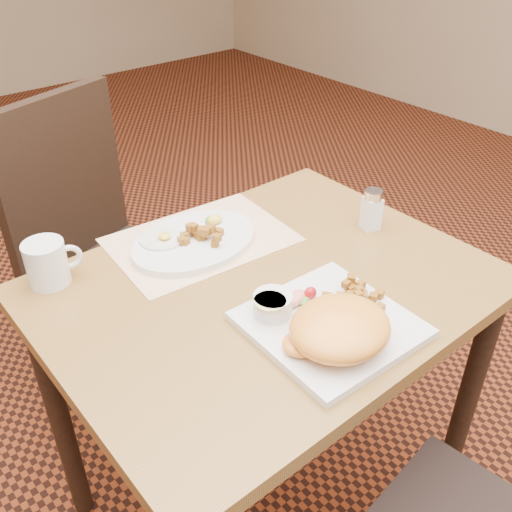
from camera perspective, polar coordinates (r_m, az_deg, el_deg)
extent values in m
plane|color=black|center=(1.74, 0.89, -23.02)|extent=(8.00, 8.00, 0.00)
cube|color=olive|center=(1.19, 1.19, -3.36)|extent=(0.90, 0.70, 0.03)
cylinder|color=black|center=(1.56, 20.27, -13.67)|extent=(0.05, 0.05, 0.71)
cylinder|color=black|center=(1.51, -19.00, -15.18)|extent=(0.05, 0.05, 0.71)
cylinder|color=black|center=(1.81, 4.47, -3.52)|extent=(0.05, 0.05, 0.71)
cube|color=black|center=(1.75, -12.93, -2.25)|extent=(0.53, 0.53, 0.05)
cylinder|color=black|center=(2.09, -12.36, -3.50)|extent=(0.04, 0.04, 0.42)
cylinder|color=black|center=(1.90, -4.33, -7.09)|extent=(0.04, 0.04, 0.42)
cylinder|color=black|center=(1.92, -19.68, -8.90)|extent=(0.04, 0.04, 0.42)
cylinder|color=black|center=(1.71, -11.61, -13.67)|extent=(0.04, 0.04, 0.42)
cube|color=black|center=(1.75, -18.85, 7.08)|extent=(0.41, 0.17, 0.50)
cube|color=white|center=(1.32, -5.54, 1.63)|extent=(0.42, 0.31, 0.00)
cube|color=silver|center=(1.07, 7.38, -6.82)|extent=(0.29, 0.29, 0.02)
ellipsoid|color=#FC9C31|center=(1.01, 8.41, -7.11)|extent=(0.19, 0.17, 0.07)
ellipsoid|color=#FC9C31|center=(1.02, 10.10, -7.97)|extent=(0.07, 0.07, 0.03)
ellipsoid|color=#FC9C31|center=(1.00, 4.67, -8.67)|extent=(0.07, 0.07, 0.03)
cylinder|color=silver|center=(1.07, 1.68, -4.86)|extent=(0.07, 0.07, 0.04)
cylinder|color=beige|center=(1.05, 1.40, -4.58)|extent=(0.06, 0.06, 0.01)
ellipsoid|color=#387223|center=(1.11, 4.70, -4.27)|extent=(0.05, 0.05, 0.01)
ellipsoid|color=red|center=(1.11, 5.46, -3.71)|extent=(0.03, 0.02, 0.03)
ellipsoid|color=#F28C72|center=(1.10, 3.97, -4.24)|extent=(0.07, 0.05, 0.02)
cylinder|color=white|center=(1.30, -9.42, 1.73)|extent=(0.10, 0.10, 0.01)
ellipsoid|color=yellow|center=(1.29, -9.14, 1.97)|extent=(0.03, 0.03, 0.01)
ellipsoid|color=#387223|center=(1.36, -4.43, 3.71)|extent=(0.04, 0.04, 0.01)
ellipsoid|color=yellow|center=(1.35, -4.14, 3.70)|extent=(0.04, 0.03, 0.02)
cube|color=white|center=(1.37, 11.45, 4.20)|extent=(0.05, 0.05, 0.08)
cylinder|color=silver|center=(1.35, 11.69, 6.05)|extent=(0.05, 0.05, 0.02)
cylinder|color=silver|center=(1.23, -20.21, -0.69)|extent=(0.08, 0.08, 0.09)
torus|color=silver|center=(1.23, -18.20, -0.10)|extent=(0.06, 0.03, 0.06)
cube|color=#9A6018|center=(1.12, 9.67, -3.99)|extent=(0.02, 0.02, 0.01)
cube|color=#9A6018|center=(1.11, 7.06, -4.18)|extent=(0.03, 0.03, 0.02)
cube|color=#9A6018|center=(1.13, 9.00, -2.81)|extent=(0.02, 0.02, 0.01)
cube|color=#9A6018|center=(1.13, 9.27, -3.73)|extent=(0.02, 0.02, 0.01)
cube|color=#9A6018|center=(1.14, 12.20, -3.74)|extent=(0.02, 0.02, 0.02)
cube|color=#9A6018|center=(1.11, 12.29, -5.06)|extent=(0.02, 0.02, 0.01)
cube|color=#9A6018|center=(1.09, 8.41, -4.18)|extent=(0.02, 0.02, 0.02)
cube|color=#9A6018|center=(1.08, 8.17, -5.44)|extent=(0.02, 0.02, 0.02)
cube|color=#9A6018|center=(1.13, 10.23, -3.66)|extent=(0.03, 0.03, 0.02)
cube|color=#9A6018|center=(1.13, 9.52, -3.80)|extent=(0.02, 0.02, 0.02)
cube|color=#9A6018|center=(1.13, 10.30, -3.89)|extent=(0.03, 0.03, 0.02)
cube|color=#9A6018|center=(1.14, 9.78, -3.31)|extent=(0.03, 0.03, 0.02)
cube|color=#9A6018|center=(1.14, 9.49, -3.31)|extent=(0.02, 0.02, 0.02)
cube|color=#9A6018|center=(1.09, 9.53, -4.26)|extent=(0.02, 0.02, 0.01)
cube|color=#9A6018|center=(1.13, 11.62, -4.08)|extent=(0.02, 0.02, 0.02)
cube|color=#9A6018|center=(1.15, 10.40, -3.02)|extent=(0.02, 0.02, 0.02)
cube|color=#9A6018|center=(1.14, 10.39, -2.81)|extent=(0.02, 0.01, 0.01)
cube|color=#9A6018|center=(1.12, 10.58, -4.03)|extent=(0.03, 0.03, 0.02)
cube|color=#9A6018|center=(1.14, 9.50, -2.30)|extent=(0.02, 0.02, 0.02)
cube|color=#9A6018|center=(1.12, 9.31, -4.07)|extent=(0.02, 0.02, 0.02)
cube|color=#9A6018|center=(1.12, 10.25, -3.34)|extent=(0.02, 0.02, 0.01)
cube|color=#9A6018|center=(1.11, 9.44, -4.38)|extent=(0.02, 0.02, 0.02)
cube|color=#9A6018|center=(1.11, 8.94, -4.63)|extent=(0.02, 0.02, 0.01)
cube|color=#9A6018|center=(1.08, 10.01, -4.62)|extent=(0.03, 0.03, 0.02)
cube|color=#9A6018|center=(1.10, 10.18, -3.86)|extent=(0.02, 0.02, 0.01)
cube|color=#9A6018|center=(1.29, -7.19, 1.97)|extent=(0.02, 0.02, 0.02)
cube|color=#9A6018|center=(1.28, -5.43, 2.46)|extent=(0.02, 0.02, 0.02)
cube|color=#9A6018|center=(1.30, -3.73, 2.40)|extent=(0.02, 0.02, 0.02)
cube|color=#9A6018|center=(1.28, -5.47, 2.60)|extent=(0.02, 0.02, 0.01)
cube|color=#9A6018|center=(1.28, -4.65, 2.74)|extent=(0.03, 0.03, 0.02)
cube|color=#9A6018|center=(1.31, -6.12, 2.45)|extent=(0.03, 0.03, 0.02)
cube|color=#9A6018|center=(1.29, -6.23, 2.82)|extent=(0.02, 0.02, 0.02)
cube|color=#9A6018|center=(1.26, -4.13, 1.24)|extent=(0.02, 0.02, 0.02)
cube|color=#9A6018|center=(1.29, -6.56, 2.84)|extent=(0.02, 0.02, 0.02)
cube|color=#9A6018|center=(1.29, -5.48, 2.08)|extent=(0.03, 0.03, 0.02)
cube|color=#9A6018|center=(1.25, -3.93, 1.83)|extent=(0.02, 0.02, 0.02)
cube|color=#9A6018|center=(1.28, -7.14, 1.49)|extent=(0.02, 0.02, 0.02)
cube|color=#9A6018|center=(1.29, -5.58, 2.18)|extent=(0.02, 0.02, 0.02)
cube|color=#9A6018|center=(1.28, -5.07, 2.46)|extent=(0.03, 0.03, 0.02)
cube|color=#9A6018|center=(1.30, -5.51, 2.10)|extent=(0.02, 0.02, 0.01)
cube|color=#9A6018|center=(1.31, -6.23, 2.57)|extent=(0.02, 0.02, 0.02)
cube|color=#9A6018|center=(1.29, -5.63, 2.09)|extent=(0.02, 0.02, 0.02)
cube|color=#9A6018|center=(1.28, -7.41, 1.51)|extent=(0.02, 0.02, 0.02)
cube|color=#9A6018|center=(1.29, -5.37, 1.98)|extent=(0.02, 0.02, 0.01)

